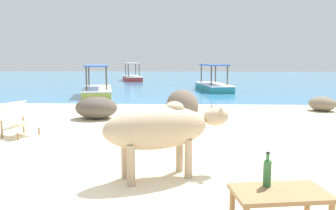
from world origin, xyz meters
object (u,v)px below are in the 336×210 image
Objects in this scene: deck_chair_near at (14,116)px; boat_red at (132,77)px; bottle at (267,172)px; boat_yellow at (97,89)px; boat_teal at (213,85)px; low_bench_table at (280,199)px; cow at (160,128)px.

boat_red is (-0.43, 18.60, -0.13)m from deck_chair_near.
boat_yellow is (-4.35, 11.53, -0.30)m from bottle.
boat_yellow is (-0.34, 7.86, -0.13)m from deck_chair_near.
boat_teal and boat_yellow have the same top height.
bottle is at bearing 176.70° from boat_red.
boat_red reaches higher than low_bench_table.
deck_chair_near is at bearing 118.86° from cow.
boat_red is at bearing 93.00° from low_bench_table.
deck_chair_near is (-4.09, 3.77, 0.02)m from low_bench_table.
bottle is at bearing 7.70° from boat_yellow.
low_bench_table is 14.35m from boat_teal.
cow is 12.97m from boat_teal.
low_bench_table is 22.82m from boat_red.
bottle is at bearing -78.78° from cow.
boat_teal is at bearing -161.35° from boat_red.
boat_teal is (0.74, 14.33, -0.11)m from low_bench_table.
cow is 2.09× the size of low_bench_table.
cow is at bearing 174.82° from boat_red.
boat_yellow is (0.10, -10.75, 0.00)m from boat_red.
boat_red reaches higher than bottle.
cow reaches higher than bottle.
boat_red and boat_yellow have the same top height.
deck_chair_near reaches higher than low_bench_table.
deck_chair_near is (-4.01, 3.67, -0.17)m from bottle.
deck_chair_near is at bearing -10.51° from boat_yellow.
boat_yellow is (-4.43, 11.62, -0.11)m from low_bench_table.
low_bench_table is at bearing -49.82° from bottle.
cow is 3.79m from deck_chair_near.
boat_teal reaches higher than deck_chair_near.
bottle is 0.08× the size of boat_teal.
bottle is at bearing 121.74° from low_bench_table.
bottle is 22.71m from boat_red.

